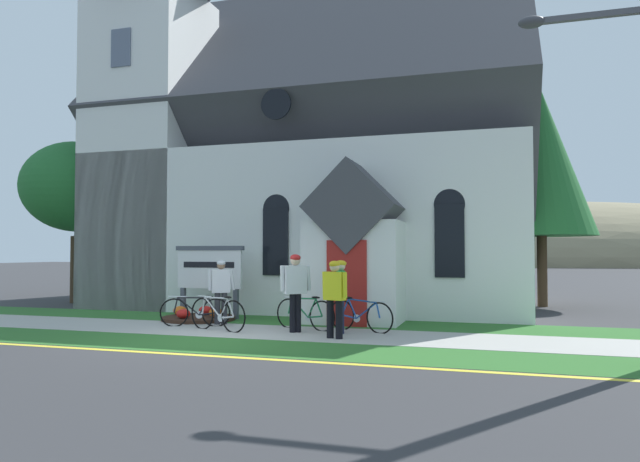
{
  "coord_description": "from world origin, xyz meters",
  "views": [
    {
      "loc": [
        5.81,
        -10.8,
        1.82
      ],
      "look_at": [
        1.53,
        3.18,
        2.34
      ],
      "focal_mm": 32.57,
      "sensor_mm": 36.0,
      "label": 1
    }
  ],
  "objects_px": {
    "cyclist_in_red_jersey": "(295,286)",
    "cyclist_in_white_jersey": "(221,287)",
    "bicycle_white": "(305,314)",
    "cyclist_in_yellow_jersey": "(341,291)",
    "bicycle_yellow": "(218,314)",
    "bicycle_red": "(195,312)",
    "yard_deciduous_tree": "(77,187)",
    "cyclist_in_blue_jersey": "(335,293)",
    "bicycle_black": "(360,315)",
    "church_sign": "(209,270)",
    "roadside_conifer": "(541,161)"
  },
  "relations": [
    {
      "from": "bicycle_yellow",
      "to": "cyclist_in_white_jersey",
      "type": "distance_m",
      "value": 1.26
    },
    {
      "from": "bicycle_red",
      "to": "roadside_conifer",
      "type": "relative_size",
      "value": 0.23
    },
    {
      "from": "bicycle_yellow",
      "to": "roadside_conifer",
      "type": "distance_m",
      "value": 12.2
    },
    {
      "from": "cyclist_in_yellow_jersey",
      "to": "cyclist_in_blue_jersey",
      "type": "height_order",
      "value": "cyclist_in_blue_jersey"
    },
    {
      "from": "church_sign",
      "to": "roadside_conifer",
      "type": "bearing_deg",
      "value": 34.3
    },
    {
      "from": "bicycle_white",
      "to": "bicycle_black",
      "type": "height_order",
      "value": "bicycle_white"
    },
    {
      "from": "bicycle_red",
      "to": "cyclist_in_white_jersey",
      "type": "xyz_separation_m",
      "value": [
        0.43,
        0.51,
        0.57
      ]
    },
    {
      "from": "church_sign",
      "to": "cyclist_in_yellow_jersey",
      "type": "bearing_deg",
      "value": -24.52
    },
    {
      "from": "cyclist_in_red_jersey",
      "to": "yard_deciduous_tree",
      "type": "xyz_separation_m",
      "value": [
        -10.05,
        4.91,
        3.08
      ]
    },
    {
      "from": "church_sign",
      "to": "bicycle_black",
      "type": "bearing_deg",
      "value": -17.37
    },
    {
      "from": "bicycle_yellow",
      "to": "yard_deciduous_tree",
      "type": "relative_size",
      "value": 0.29
    },
    {
      "from": "bicycle_yellow",
      "to": "church_sign",
      "type": "bearing_deg",
      "value": 121.98
    },
    {
      "from": "roadside_conifer",
      "to": "bicycle_white",
      "type": "bearing_deg",
      "value": -126.75
    },
    {
      "from": "bicycle_yellow",
      "to": "cyclist_in_white_jersey",
      "type": "bearing_deg",
      "value": 113.15
    },
    {
      "from": "church_sign",
      "to": "cyclist_in_white_jersey",
      "type": "height_order",
      "value": "church_sign"
    },
    {
      "from": "bicycle_white",
      "to": "bicycle_black",
      "type": "bearing_deg",
      "value": 3.5
    },
    {
      "from": "cyclist_in_red_jersey",
      "to": "cyclist_in_white_jersey",
      "type": "xyz_separation_m",
      "value": [
        -2.26,
        0.81,
        -0.11
      ]
    },
    {
      "from": "bicycle_white",
      "to": "yard_deciduous_tree",
      "type": "bearing_deg",
      "value": 156.64
    },
    {
      "from": "bicycle_white",
      "to": "cyclist_in_yellow_jersey",
      "type": "bearing_deg",
      "value": -23.99
    },
    {
      "from": "bicycle_yellow",
      "to": "cyclist_in_yellow_jersey",
      "type": "distance_m",
      "value": 2.91
    },
    {
      "from": "roadside_conifer",
      "to": "cyclist_in_red_jersey",
      "type": "bearing_deg",
      "value": -125.12
    },
    {
      "from": "bicycle_yellow",
      "to": "cyclist_in_blue_jersey",
      "type": "distance_m",
      "value": 2.98
    },
    {
      "from": "bicycle_red",
      "to": "cyclist_in_yellow_jersey",
      "type": "height_order",
      "value": "cyclist_in_yellow_jersey"
    },
    {
      "from": "bicycle_yellow",
      "to": "bicycle_black",
      "type": "bearing_deg",
      "value": 15.22
    },
    {
      "from": "church_sign",
      "to": "roadside_conifer",
      "type": "distance_m",
      "value": 11.47
    },
    {
      "from": "cyclist_in_white_jersey",
      "to": "yard_deciduous_tree",
      "type": "relative_size",
      "value": 0.28
    },
    {
      "from": "cyclist_in_blue_jersey",
      "to": "cyclist_in_yellow_jersey",
      "type": "bearing_deg",
      "value": 95.06
    },
    {
      "from": "church_sign",
      "to": "bicycle_yellow",
      "type": "relative_size",
      "value": 1.25
    },
    {
      "from": "cyclist_in_white_jersey",
      "to": "bicycle_yellow",
      "type": "bearing_deg",
      "value": -66.85
    },
    {
      "from": "bicycle_white",
      "to": "cyclist_in_yellow_jersey",
      "type": "relative_size",
      "value": 1.0
    },
    {
      "from": "church_sign",
      "to": "cyclist_in_blue_jersey",
      "type": "distance_m",
      "value": 5.12
    },
    {
      "from": "church_sign",
      "to": "cyclist_in_red_jersey",
      "type": "distance_m",
      "value": 3.85
    },
    {
      "from": "bicycle_black",
      "to": "bicycle_red",
      "type": "xyz_separation_m",
      "value": [
        -4.03,
        -0.33,
        -0.01
      ]
    },
    {
      "from": "cyclist_in_blue_jersey",
      "to": "roadside_conifer",
      "type": "relative_size",
      "value": 0.22
    },
    {
      "from": "bicycle_white",
      "to": "yard_deciduous_tree",
      "type": "xyz_separation_m",
      "value": [
        -10.1,
        4.36,
        3.75
      ]
    },
    {
      "from": "bicycle_red",
      "to": "cyclist_in_blue_jersey",
      "type": "xyz_separation_m",
      "value": [
        3.77,
        -0.93,
        0.58
      ]
    },
    {
      "from": "cyclist_in_yellow_jersey",
      "to": "yard_deciduous_tree",
      "type": "xyz_separation_m",
      "value": [
        -11.07,
        4.8,
        3.17
      ]
    },
    {
      "from": "cyclist_in_yellow_jersey",
      "to": "cyclist_in_blue_jersey",
      "type": "xyz_separation_m",
      "value": [
        0.07,
        -0.74,
        0.0
      ]
    },
    {
      "from": "bicycle_yellow",
      "to": "cyclist_in_red_jersey",
      "type": "relative_size",
      "value": 0.96
    },
    {
      "from": "bicycle_yellow",
      "to": "bicycle_red",
      "type": "xyz_separation_m",
      "value": [
        -0.87,
        0.53,
        -0.02
      ]
    },
    {
      "from": "cyclist_in_yellow_jersey",
      "to": "church_sign",
      "type": "bearing_deg",
      "value": 155.48
    },
    {
      "from": "bicycle_red",
      "to": "yard_deciduous_tree",
      "type": "height_order",
      "value": "yard_deciduous_tree"
    },
    {
      "from": "church_sign",
      "to": "yard_deciduous_tree",
      "type": "bearing_deg",
      "value": 157.28
    },
    {
      "from": "cyclist_in_red_jersey",
      "to": "cyclist_in_white_jersey",
      "type": "height_order",
      "value": "cyclist_in_red_jersey"
    },
    {
      "from": "bicycle_black",
      "to": "cyclist_in_blue_jersey",
      "type": "bearing_deg",
      "value": -101.39
    },
    {
      "from": "yard_deciduous_tree",
      "to": "church_sign",
      "type": "bearing_deg",
      "value": -22.72
    },
    {
      "from": "cyclist_in_red_jersey",
      "to": "yard_deciduous_tree",
      "type": "distance_m",
      "value": 11.6
    },
    {
      "from": "roadside_conifer",
      "to": "bicycle_red",
      "type": "bearing_deg",
      "value": -136.89
    },
    {
      "from": "bicycle_yellow",
      "to": "bicycle_red",
      "type": "distance_m",
      "value": 1.02
    },
    {
      "from": "bicycle_red",
      "to": "cyclist_in_red_jersey",
      "type": "relative_size",
      "value": 0.94
    }
  ]
}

